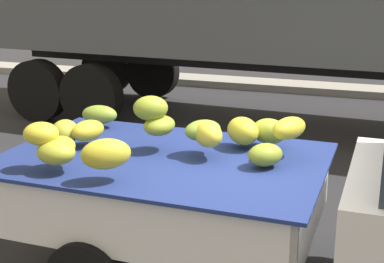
% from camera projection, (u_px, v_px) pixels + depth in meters
% --- Properties ---
extents(curb_strip, '(80.00, 0.80, 0.16)m').
position_uv_depth(curb_strip, '(345.00, 90.00, 12.15)').
color(curb_strip, gray).
rests_on(curb_strip, ground).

